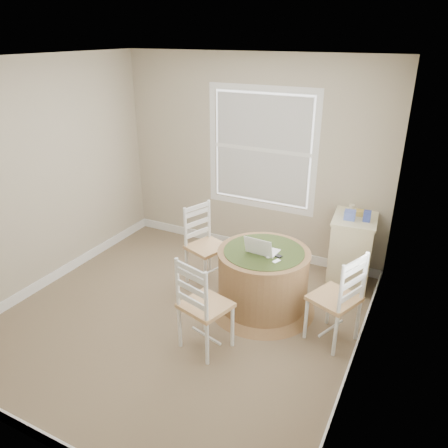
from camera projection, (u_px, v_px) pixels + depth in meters
The scene contains 14 objects.
room at pixel (199, 202), 4.22m from camera, with size 3.64×3.64×2.64m.
round_table at pixel (263, 277), 4.70m from camera, with size 1.16×1.16×0.70m.
chair_left at pixel (207, 247), 5.16m from camera, with size 0.42×0.40×0.95m, color white, non-canonical shape.
chair_near at pixel (206, 305), 4.07m from camera, with size 0.42×0.40×0.95m, color white, non-canonical shape.
chair_right at pixel (334, 298), 4.17m from camera, with size 0.42×0.40×0.95m, color white, non-canonical shape.
laptop at pixel (262, 250), 4.53m from camera, with size 0.32×0.29×0.21m.
mouse at pixel (269, 256), 4.45m from camera, with size 0.06×0.09×0.03m, color white.
phone at pixel (276, 262), 4.37m from camera, with size 0.04×0.09×0.02m, color #B7BABF.
keys at pixel (279, 257), 4.45m from camera, with size 0.06×0.05×0.03m, color black.
corner_chest at pixel (351, 250), 5.16m from camera, with size 0.57×0.70×0.87m.
tissue_box at pixel (349, 215), 4.89m from camera, with size 0.12×0.12×0.10m, color #5C72D3.
box_yellow at pixel (363, 213), 5.01m from camera, with size 0.15×0.10×0.06m, color gold.
box_blue at pixel (368, 217), 4.83m from camera, with size 0.08×0.08×0.12m, color #384BAA.
cup_cream at pixel (351, 208), 5.11m from camera, with size 0.07×0.07×0.09m, color beige.
Camera 1 is at (2.17, -3.24, 2.81)m, focal length 35.00 mm.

